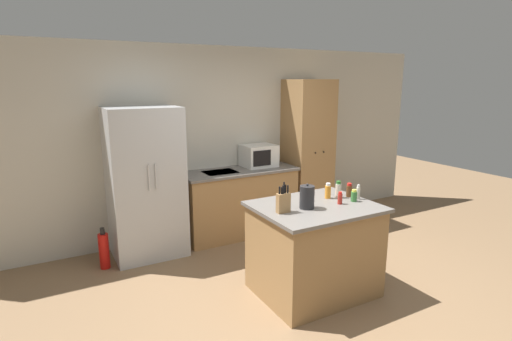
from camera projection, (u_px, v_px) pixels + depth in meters
name	position (u px, v px, depth m)	size (l,w,h in m)	color
ground_plane	(315.00, 303.00, 3.92)	(14.00, 14.00, 0.00)	#846647
wall_back	(217.00, 141.00, 5.62)	(7.20, 0.06, 2.60)	beige
refrigerator	(146.00, 183.00, 4.86)	(0.85, 0.70, 1.84)	#B7BABC
back_counter	(239.00, 202.00, 5.61)	(1.63, 0.62, 0.93)	#9E7547
pantry_cabinet	(307.00, 152.00, 6.03)	(0.63, 0.60, 2.16)	#9E7547
kitchen_island	(314.00, 249.00, 4.05)	(1.18, 0.95, 0.93)	#9E7547
microwave	(259.00, 156.00, 5.71)	(0.46, 0.39, 0.31)	white
knife_block	(283.00, 202.00, 3.70)	(0.13, 0.06, 0.29)	#9E7547
spice_bottle_tall_dark	(338.00, 190.00, 4.18)	(0.06, 0.06, 0.18)	beige
spice_bottle_short_red	(349.00, 190.00, 4.22)	(0.06, 0.06, 0.15)	#563319
spice_bottle_amber_oil	(358.00, 192.00, 4.13)	(0.04, 0.04, 0.15)	beige
spice_bottle_green_herb	(354.00, 196.00, 4.06)	(0.06, 0.06, 0.12)	#337033
spice_bottle_pale_salt	(328.00, 191.00, 4.16)	(0.06, 0.06, 0.16)	orange
spice_bottle_orange_cap	(340.00, 198.00, 3.97)	(0.05, 0.05, 0.12)	#B2281E
kettle	(307.00, 197.00, 3.82)	(0.14, 0.14, 0.25)	#232326
fire_extinguisher	(104.00, 250.00, 4.61)	(0.12, 0.12, 0.49)	red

